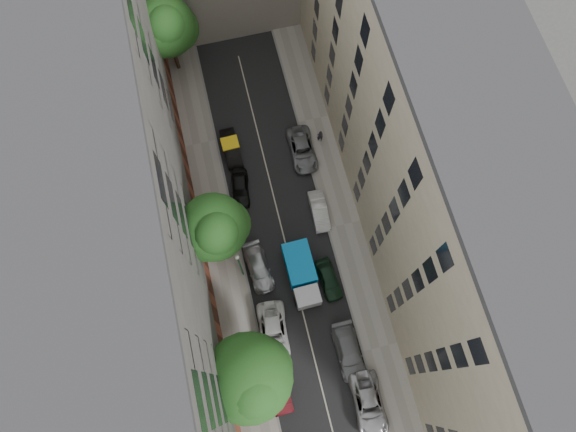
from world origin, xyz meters
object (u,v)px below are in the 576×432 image
object	(u,v)px
car_right_3	(319,211)
car_left_1	(277,386)
car_right_4	(302,150)
car_right_1	(349,352)
tarp_truck	(302,274)
car_right_2	(329,279)
tree_near	(250,379)
tree_mid	(215,229)
car_left_3	(259,268)
car_right_0	(369,404)
lamp_post	(240,264)
car_left_5	(231,148)
car_left_4	(240,188)
pedestrian	(320,136)
car_left_2	(273,332)
tree_far	(167,28)

from	to	relation	value
car_right_3	car_left_1	bearing A→B (deg)	-115.39
car_left_1	car_right_3	bearing A→B (deg)	59.94
car_right_4	car_right_1	bearing A→B (deg)	-90.86
tarp_truck	car_right_2	xyz separation A→B (m)	(2.20, -0.86, -0.74)
tree_near	tree_mid	world-z (taller)	tree_mid
car_left_3	car_right_4	size ratio (longest dim) A/B	0.93
car_right_0	lamp_post	xyz separation A→B (m)	(-7.45, 12.71, 3.16)
car_right_3	tree_mid	bearing A→B (deg)	-168.15
car_right_0	car_right_4	size ratio (longest dim) A/B	1.05
tarp_truck	car_left_1	world-z (taller)	tarp_truck
tree_mid	car_left_5	bearing A→B (deg)	75.13
car_left_4	tree_mid	world-z (taller)	tree_mid
lamp_post	tarp_truck	bearing A→B (deg)	-16.82
tarp_truck	pedestrian	size ratio (longest dim) A/B	3.39
car_left_3	tree_mid	bearing A→B (deg)	132.90
car_left_1	tree_near	distance (m)	5.30
car_right_1	car_right_3	size ratio (longest dim) A/B	1.26
car_right_2	car_left_2	bearing A→B (deg)	-155.49
tarp_truck	car_left_4	distance (m)	9.78
pedestrian	car_left_5	bearing A→B (deg)	-1.79
car_right_4	tree_near	size ratio (longest dim) A/B	0.55
car_right_2	lamp_post	world-z (taller)	lamp_post
tarp_truck	tree_near	bearing A→B (deg)	-128.71
tarp_truck	car_left_5	distance (m)	13.73
tree_near	car_left_2	bearing A→B (deg)	54.74
tarp_truck	tree_near	world-z (taller)	tree_near
car_right_4	tree_mid	xyz separation A→B (m)	(-8.92, -7.74, 6.02)
car_right_4	lamp_post	size ratio (longest dim) A/B	0.82
tarp_truck	car_left_3	bearing A→B (deg)	154.79
tree_mid	car_right_3	bearing A→B (deg)	9.77
car_left_1	tree_mid	size ratio (longest dim) A/B	0.47
car_right_0	tree_far	world-z (taller)	tree_far
car_right_0	car_right_4	distance (m)	22.80
tarp_truck	car_right_4	xyz separation A→B (m)	(3.00, 11.54, -0.71)
car_left_5	pedestrian	bearing A→B (deg)	-7.85
tarp_truck	tree_far	size ratio (longest dim) A/B	0.62
car_right_4	lamp_post	bearing A→B (deg)	-126.09
car_left_3	car_left_5	distance (m)	11.74
pedestrian	car_right_2	bearing A→B (deg)	82.61
car_left_1	lamp_post	bearing A→B (deg)	91.92
tarp_truck	car_left_2	bearing A→B (deg)	-130.75
tarp_truck	car_right_4	bearing A→B (deg)	74.66
tree_mid	lamp_post	bearing A→B (deg)	-64.66
car_left_4	car_right_4	xyz separation A→B (m)	(6.40, 2.40, 0.02)
car_left_4	tree_far	world-z (taller)	tree_far
car_right_4	pedestrian	xyz separation A→B (m)	(1.93, 0.86, 0.28)
car_left_5	car_right_2	distance (m)	15.21
car_right_0	car_right_3	world-z (taller)	car_right_0
car_left_2	car_left_4	distance (m)	13.20
car_left_2	car_left_3	distance (m)	5.60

